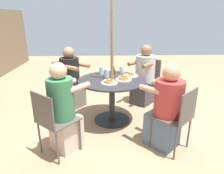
% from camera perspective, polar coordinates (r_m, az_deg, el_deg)
% --- Properties ---
extents(ground_plane, '(12.00, 12.00, 0.00)m').
position_cam_1_polar(ground_plane, '(3.44, 0.00, -9.31)').
color(ground_plane, tan).
extents(patio_table, '(1.07, 1.07, 0.72)m').
position_cam_1_polar(patio_table, '(3.21, 0.00, -0.68)').
color(patio_table, '#28282B').
rests_on(patio_table, ground).
extents(umbrella_pole, '(0.05, 0.05, 2.10)m').
position_cam_1_polar(umbrella_pole, '(3.08, 0.00, 8.07)').
color(umbrella_pole, '#846B4C').
rests_on(umbrella_pole, ground).
extents(patio_chair_north, '(0.59, 0.59, 0.85)m').
position_cam_1_polar(patio_chair_north, '(2.62, 18.24, -7.69)').
color(patio_chair_north, '#514C47').
rests_on(patio_chair_north, ground).
extents(diner_north, '(0.59, 0.58, 1.13)m').
position_cam_1_polar(diner_north, '(2.68, 15.08, -6.53)').
color(diner_north, slate).
rests_on(diner_north, ground).
extents(patio_chair_east, '(0.59, 0.59, 0.85)m').
position_cam_1_polar(patio_chair_east, '(4.13, 10.33, 2.88)').
color(patio_chair_east, '#514C47').
rests_on(patio_chair_east, ground).
extents(diner_east, '(0.61, 0.60, 1.16)m').
position_cam_1_polar(diner_east, '(3.98, 9.13, 2.69)').
color(diner_east, '#3D3D42').
rests_on(diner_east, ground).
extents(patio_chair_south, '(0.59, 0.59, 0.85)m').
position_cam_1_polar(patio_chair_south, '(4.00, -13.10, 2.15)').
color(patio_chair_south, '#514C47').
rests_on(patio_chair_south, ground).
extents(diner_south, '(0.59, 0.61, 1.14)m').
position_cam_1_polar(diner_south, '(3.87, -11.53, 1.97)').
color(diner_south, gray).
rests_on(diner_south, ground).
extents(patio_chair_west, '(0.59, 0.59, 0.85)m').
position_cam_1_polar(patio_chair_west, '(2.51, -16.57, -8.74)').
color(patio_chair_west, '#514C47').
rests_on(patio_chair_west, ground).
extents(diner_west, '(0.56, 0.55, 1.16)m').
position_cam_1_polar(diner_west, '(2.58, -13.69, -6.75)').
color(diner_west, beige).
rests_on(diner_west, ground).
extents(pancake_plate_a, '(0.25, 0.25, 0.07)m').
position_cam_1_polar(pancake_plate_a, '(2.96, -0.77, 1.43)').
color(pancake_plate_a, silver).
rests_on(pancake_plate_a, patio_table).
extents(pancake_plate_b, '(0.25, 0.25, 0.05)m').
position_cam_1_polar(pancake_plate_b, '(3.35, 5.34, 3.39)').
color(pancake_plate_b, silver).
rests_on(pancake_plate_b, patio_table).
extents(pancake_plate_c, '(0.25, 0.25, 0.07)m').
position_cam_1_polar(pancake_plate_c, '(3.12, 3.31, 2.39)').
color(pancake_plate_c, silver).
rests_on(pancake_plate_c, patio_table).
extents(syrup_bottle, '(0.09, 0.07, 0.14)m').
position_cam_1_polar(syrup_bottle, '(3.44, 0.41, 4.51)').
color(syrup_bottle, brown).
rests_on(syrup_bottle, patio_table).
extents(coffee_cup, '(0.09, 0.09, 0.12)m').
position_cam_1_polar(coffee_cup, '(3.55, 2.88, 5.07)').
color(coffee_cup, white).
rests_on(coffee_cup, patio_table).
extents(drinking_glass_a, '(0.08, 0.08, 0.14)m').
position_cam_1_polar(drinking_glass_a, '(3.29, -1.56, 4.08)').
color(drinking_glass_a, silver).
rests_on(drinking_glass_a, patio_table).
extents(drinking_glass_b, '(0.07, 0.07, 0.13)m').
position_cam_1_polar(drinking_glass_b, '(3.45, -3.07, 4.73)').
color(drinking_glass_b, silver).
rests_on(drinking_glass_b, patio_table).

